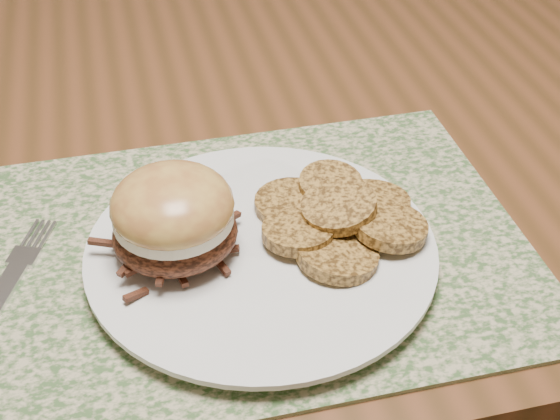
# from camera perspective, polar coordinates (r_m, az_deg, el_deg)

# --- Properties ---
(dining_table) EXTENTS (1.50, 0.90, 0.75)m
(dining_table) POSITION_cam_1_polar(r_m,az_deg,el_deg) (0.88, -6.26, 3.74)
(dining_table) COLOR brown
(dining_table) RESTS_ON ground
(placemat) EXTENTS (0.45, 0.33, 0.00)m
(placemat) POSITION_cam_1_polar(r_m,az_deg,el_deg) (0.63, -2.28, -2.91)
(placemat) COLOR #3B582D
(placemat) RESTS_ON dining_table
(dinner_plate) EXTENTS (0.26, 0.26, 0.02)m
(dinner_plate) POSITION_cam_1_polar(r_m,az_deg,el_deg) (0.62, -1.37, -3.17)
(dinner_plate) COLOR silver
(dinner_plate) RESTS_ON placemat
(pork_sandwich) EXTENTS (0.10, 0.10, 0.07)m
(pork_sandwich) POSITION_cam_1_polar(r_m,az_deg,el_deg) (0.59, -7.80, -0.54)
(pork_sandwich) COLOR black
(pork_sandwich) RESTS_ON dinner_plate
(roasted_potatoes) EXTENTS (0.16, 0.15, 0.04)m
(roasted_potatoes) POSITION_cam_1_polar(r_m,az_deg,el_deg) (0.63, 4.25, -0.46)
(roasted_potatoes) COLOR olive
(roasted_potatoes) RESTS_ON dinner_plate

